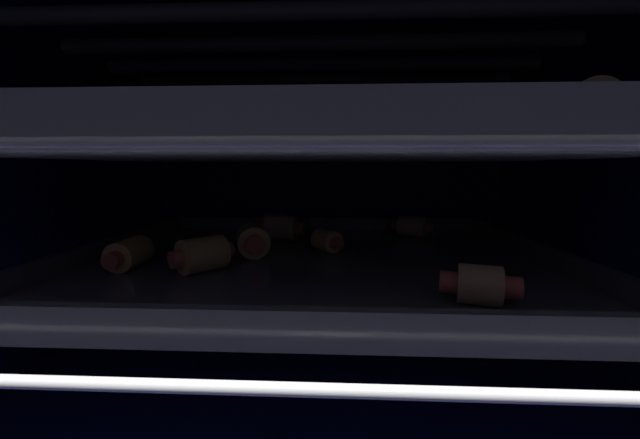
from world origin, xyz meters
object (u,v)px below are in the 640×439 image
oven_rack_upper (317,157)px  pig_in_blanket_upper_6 (116,119)px  pig_in_blanket_lower_7 (253,240)px  pig_in_blanket_upper_1 (310,141)px  pig_in_blanket_upper_3 (208,130)px  oven_rack_lower (317,267)px  pig_in_blanket_upper_8 (434,120)px  pig_in_blanket_upper_4 (207,137)px  pig_in_blanket_upper_2 (589,105)px  pig_in_blanket_upper_0 (154,135)px  pig_in_blanket_upper_9 (432,127)px  pig_in_blanket_lower_4 (282,228)px  pig_in_blanket_upper_5 (235,137)px  heating_element (317,55)px  baking_tray_lower (317,259)px  pig_in_blanket_lower_6 (203,254)px  pig_in_blanket_lower_1 (276,222)px  baking_tray_upper (317,147)px  pig_in_blanket_lower_0 (479,285)px  pig_in_blanket_lower_2 (413,226)px  pig_in_blanket_upper_7 (228,118)px  pig_in_blanket_lower_5 (130,253)px  pig_in_blanket_upper_10 (291,137)px  pig_in_blanket_lower_3 (327,241)px

oven_rack_upper → pig_in_blanket_upper_6: pig_in_blanket_upper_6 is taller
pig_in_blanket_lower_7 → pig_in_blanket_upper_6: (-9.99, -6.51, 11.71)cm
pig_in_blanket_upper_1 → pig_in_blanket_upper_3: pig_in_blanket_upper_3 is taller
pig_in_blanket_upper_1 → oven_rack_lower: bearing=-83.1°
oven_rack_upper → pig_in_blanket_upper_8: bearing=-26.1°
pig_in_blanket_upper_4 → pig_in_blanket_upper_2: bearing=-37.6°
pig_in_blanket_upper_4 → pig_in_blanket_lower_7: bearing=-53.3°
pig_in_blanket_upper_0 → pig_in_blanket_upper_1: 20.10cm
pig_in_blanket_upper_9 → pig_in_blanket_upper_6: bearing=-169.3°
pig_in_blanket_lower_4 → pig_in_blanket_upper_5: (-5.78, 0.29, 11.52)cm
pig_in_blanket_upper_0 → oven_rack_lower: bearing=-16.7°
heating_element → pig_in_blanket_upper_0: bearing=163.3°
baking_tray_lower → pig_in_blanket_lower_6: 11.55cm
pig_in_blanket_lower_6 → oven_rack_upper: oven_rack_upper is taller
pig_in_blanket_upper_6 → pig_in_blanket_lower_7: bearing=33.1°
pig_in_blanket_lower_1 → pig_in_blanket_upper_4: size_ratio=0.75×
pig_in_blanket_lower_1 → baking_tray_upper: 19.94cm
pig_in_blanket_lower_0 → pig_in_blanket_upper_4: 38.50cm
pig_in_blanket_lower_2 → pig_in_blanket_upper_5: size_ratio=1.00×
pig_in_blanket_upper_4 → pig_in_blanket_upper_9: (26.34, -12.62, -0.20)cm
oven_rack_upper → pig_in_blanket_upper_6: 18.12cm
pig_in_blanket_lower_2 → pig_in_blanket_upper_7: 29.80cm
pig_in_blanket_upper_5 → pig_in_blanket_upper_7: (3.97, -16.28, 0.13)cm
pig_in_blanket_lower_5 → pig_in_blanket_upper_7: size_ratio=1.15×
baking_tray_lower → pig_in_blanket_upper_6: 22.40cm
oven_rack_lower → pig_in_blanket_lower_2: 17.76cm
heating_element → baking_tray_lower: size_ratio=0.98×
pig_in_blanket_lower_0 → pig_in_blanket_lower_4: bearing=127.8°
pig_in_blanket_upper_6 → pig_in_blanket_upper_0: bearing=102.1°
pig_in_blanket_lower_6 → pig_in_blanket_upper_3: (-1.57, 7.15, 11.62)cm
pig_in_blanket_upper_2 → pig_in_blanket_lower_1: bearing=130.0°
heating_element → pig_in_blanket_lower_7: 19.64cm
oven_rack_lower → pig_in_blanket_upper_2: bearing=-37.3°
pig_in_blanket_lower_0 → pig_in_blanket_lower_1: (-18.75, 28.40, -0.05)cm
heating_element → pig_in_blanket_upper_5: (-10.83, 9.36, -6.93)cm
oven_rack_lower → pig_in_blanket_upper_6: 22.93cm
pig_in_blanket_upper_2 → pig_in_blanket_upper_9: size_ratio=1.08×
pig_in_blanket_lower_4 → pig_in_blanket_upper_10: (0.93, 2.82, 11.63)cm
pig_in_blanket_lower_6 → pig_in_blanket_lower_3: bearing=38.4°
pig_in_blanket_lower_7 → baking_tray_upper: 11.85cm
oven_rack_lower → pig_in_blanket_upper_0: pig_in_blanket_upper_0 is taller
heating_element → pig_in_blanket_upper_6: 19.07cm
pig_in_blanket_upper_2 → pig_in_blanket_upper_5: size_ratio=0.98×
baking_tray_lower → pig_in_blanket_lower_4: bearing=119.1°
pig_in_blanket_lower_4 → pig_in_blanket_upper_3: 15.22cm
pig_in_blanket_upper_2 → pig_in_blanket_upper_4: 41.39cm
pig_in_blanket_lower_3 → pig_in_blanket_upper_6: pig_in_blanket_upper_6 is taller
pig_in_blanket_lower_1 → pig_in_blanket_upper_1: (5.09, -0.09, 11.60)cm
pig_in_blanket_upper_4 → pig_in_blanket_upper_5: 5.21cm
pig_in_blanket_lower_3 → baking_tray_upper: bearing=-105.3°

